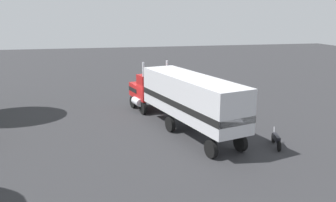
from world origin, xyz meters
name	(u,v)px	position (x,y,z in m)	size (l,w,h in m)	color
ground_plane	(148,112)	(0.00, 0.00, 0.00)	(120.00, 120.00, 0.00)	#2D2D30
lane_stripe_near	(181,104)	(1.81, -3.50, 0.01)	(4.40, 0.16, 0.01)	silver
lane_stripe_mid	(215,106)	(0.45, -6.44, 0.01)	(4.40, 0.16, 0.01)	silver
semi_truck	(183,96)	(-4.98, -1.82, 2.52)	(14.32, 6.10, 4.50)	#B21919
person_bystander	(226,117)	(-5.64, -5.00, 0.89)	(0.40, 0.48, 1.63)	#2D3347
motorcycle	(276,140)	(-9.72, -6.81, 0.48)	(2.06, 0.66, 1.12)	black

